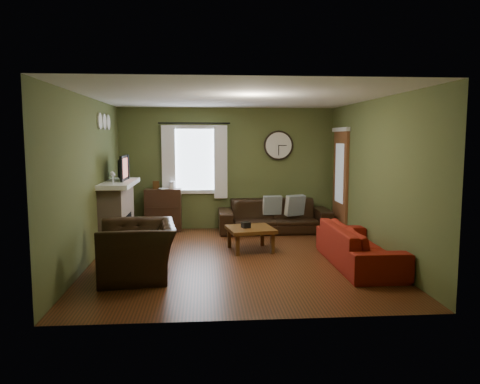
{
  "coord_description": "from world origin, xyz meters",
  "views": [
    {
      "loc": [
        -0.51,
        -7.45,
        1.97
      ],
      "look_at": [
        0.1,
        0.4,
        1.05
      ],
      "focal_mm": 35.0,
      "sensor_mm": 36.0,
      "label": 1
    }
  ],
  "objects": [
    {
      "name": "wall_clock",
      "position": [
        1.1,
        2.55,
        1.8
      ],
      "size": [
        0.64,
        0.06,
        0.64
      ],
      "primitive_type": null,
      "color": "white",
      "rests_on": "wall_back"
    },
    {
      "name": "floor",
      "position": [
        0.0,
        0.0,
        0.0
      ],
      "size": [
        4.6,
        5.2,
        0.0
      ],
      "primitive_type": "cube",
      "color": "#4A2411",
      "rests_on": "ground"
    },
    {
      "name": "mantel",
      "position": [
        -2.07,
        1.15,
        1.14
      ],
      "size": [
        0.58,
        1.6,
        0.08
      ],
      "primitive_type": "cube",
      "color": "white",
      "rests_on": "fireplace"
    },
    {
      "name": "medallion_mid",
      "position": [
        -2.28,
        1.15,
        2.25
      ],
      "size": [
        0.28,
        0.28,
        0.03
      ],
      "primitive_type": "cylinder",
      "color": "white",
      "rests_on": "wall_left"
    },
    {
      "name": "tissue_box",
      "position": [
        0.21,
        0.51,
        0.4
      ],
      "size": [
        0.17,
        0.17,
        0.1
      ],
      "primitive_type": "cube",
      "rotation": [
        0.0,
        0.0,
        0.36
      ],
      "color": "black",
      "rests_on": "coffee_table"
    },
    {
      "name": "curtain_right",
      "position": [
        -0.15,
        2.48,
        1.45
      ],
      "size": [
        0.28,
        0.04,
        1.55
      ],
      "primitive_type": "cube",
      "color": "white",
      "rests_on": "wall_back"
    },
    {
      "name": "sofa_brown",
      "position": [
        0.95,
        2.13,
        0.34
      ],
      "size": [
        2.32,
        0.91,
        0.68
      ],
      "primitive_type": "imported",
      "color": "black",
      "rests_on": "floor"
    },
    {
      "name": "book",
      "position": [
        -1.44,
        2.29,
        0.96
      ],
      "size": [
        0.26,
        0.29,
        0.02
      ],
      "primitive_type": "imported",
      "rotation": [
        0.0,
        0.0,
        0.38
      ],
      "color": "#4B2C10",
      "rests_on": "bookshelf"
    },
    {
      "name": "pillow_left",
      "position": [
        1.4,
        2.17,
        0.55
      ],
      "size": [
        0.44,
        0.29,
        0.43
      ],
      "primitive_type": "cube",
      "rotation": [
        0.0,
        0.0,
        0.42
      ],
      "color": "gray",
      "rests_on": "sofa_brown"
    },
    {
      "name": "sofa_red",
      "position": [
        1.87,
        -0.55,
        0.31
      ],
      "size": [
        0.83,
        2.11,
        0.62
      ],
      "primitive_type": "imported",
      "rotation": [
        0.0,
        0.0,
        1.57
      ],
      "color": "maroon",
      "rests_on": "floor"
    },
    {
      "name": "wall_right",
      "position": [
        2.3,
        0.0,
        1.3
      ],
      "size": [
        0.0,
        5.2,
        2.6
      ],
      "primitive_type": "cube",
      "color": "#4F5A2C",
      "rests_on": "ground"
    },
    {
      "name": "armchair",
      "position": [
        -1.45,
        -0.9,
        0.39
      ],
      "size": [
        1.18,
        1.31,
        0.77
      ],
      "primitive_type": "imported",
      "rotation": [
        0.0,
        0.0,
        -1.44
      ],
      "color": "black",
      "rests_on": "floor"
    },
    {
      "name": "wine_glass_a",
      "position": [
        -2.05,
        0.54,
        1.29
      ],
      "size": [
        0.08,
        0.08,
        0.22
      ],
      "primitive_type": null,
      "color": "white",
      "rests_on": "mantel"
    },
    {
      "name": "wall_front",
      "position": [
        0.0,
        -2.6,
        1.3
      ],
      "size": [
        4.6,
        0.0,
        2.6
      ],
      "primitive_type": "cube",
      "color": "#4F5A2C",
      "rests_on": "ground"
    },
    {
      "name": "pillow_right",
      "position": [
        0.93,
        2.23,
        0.55
      ],
      "size": [
        0.4,
        0.16,
        0.39
      ],
      "primitive_type": "cube",
      "rotation": [
        0.0,
        0.0,
        0.12
      ],
      "color": "gray",
      "rests_on": "sofa_brown"
    },
    {
      "name": "curtain_left",
      "position": [
        -1.25,
        2.48,
        1.45
      ],
      "size": [
        0.28,
        0.04,
        1.55
      ],
      "primitive_type": "cube",
      "color": "white",
      "rests_on": "wall_back"
    },
    {
      "name": "door",
      "position": [
        2.27,
        1.85,
        1.05
      ],
      "size": [
        0.05,
        0.9,
        2.1
      ],
      "primitive_type": "cube",
      "color": "brown",
      "rests_on": "floor"
    },
    {
      "name": "tv_screen",
      "position": [
        -1.97,
        1.3,
        1.41
      ],
      "size": [
        0.02,
        0.62,
        0.36
      ],
      "primitive_type": "cube",
      "color": "#994C3F",
      "rests_on": "mantel"
    },
    {
      "name": "medallion_right",
      "position": [
        -2.28,
        1.5,
        2.25
      ],
      "size": [
        0.28,
        0.28,
        0.03
      ],
      "primitive_type": "cylinder",
      "color": "white",
      "rests_on": "wall_left"
    },
    {
      "name": "wine_glass_b",
      "position": [
        -2.05,
        0.64,
        1.27
      ],
      "size": [
        0.06,
        0.06,
        0.18
      ],
      "primitive_type": null,
      "color": "white",
      "rests_on": "mantel"
    },
    {
      "name": "medallion_left",
      "position": [
        -2.28,
        0.8,
        2.25
      ],
      "size": [
        0.28,
        0.28,
        0.03
      ],
      "primitive_type": "cylinder",
      "color": "white",
      "rests_on": "wall_left"
    },
    {
      "name": "fireplace",
      "position": [
        -2.1,
        1.15,
        0.55
      ],
      "size": [
        0.4,
        1.4,
        1.1
      ],
      "primitive_type": "cube",
      "color": "tan",
      "rests_on": "floor"
    },
    {
      "name": "window_pane",
      "position": [
        -0.7,
        2.58,
        1.5
      ],
      "size": [
        1.0,
        0.02,
        1.3
      ],
      "primitive_type": null,
      "color": "silver",
      "rests_on": "wall_back"
    },
    {
      "name": "tv",
      "position": [
        -2.05,
        1.3,
        1.35
      ],
      "size": [
        0.08,
        0.6,
        0.35
      ],
      "primitive_type": "imported",
      "rotation": [
        0.0,
        0.0,
        1.57
      ],
      "color": "black",
      "rests_on": "mantel"
    },
    {
      "name": "curtain_rod",
      "position": [
        -0.7,
        2.48,
        2.27
      ],
      "size": [
        0.03,
        0.03,
        1.5
      ],
      "primitive_type": "cylinder",
      "color": "black",
      "rests_on": "wall_back"
    },
    {
      "name": "coffee_table",
      "position": [
        0.29,
        0.53,
        0.2
      ],
      "size": [
        0.89,
        0.89,
        0.41
      ],
      "primitive_type": null,
      "rotation": [
        0.0,
        0.0,
        0.17
      ],
      "color": "#4B2C10",
      "rests_on": "floor"
    },
    {
      "name": "firebox",
      "position": [
        -1.91,
        1.15,
        0.3
      ],
      "size": [
        0.04,
        0.6,
        0.55
      ],
      "primitive_type": "cube",
      "color": "black",
      "rests_on": "fireplace"
    },
    {
      "name": "bookshelf",
      "position": [
        -1.37,
        2.38,
        0.45
      ],
      "size": [
        0.76,
        0.32,
        0.9
      ],
      "primitive_type": null,
      "color": "black",
      "rests_on": "floor"
    },
    {
      "name": "wall_left",
      "position": [
        -2.3,
        0.0,
        1.3
      ],
      "size": [
        0.0,
        5.2,
        2.6
      ],
      "primitive_type": "cube",
      "color": "#4F5A2C",
      "rests_on": "ground"
    },
    {
      "name": "ceiling",
      "position": [
        0.0,
        0.0,
        2.6
      ],
      "size": [
        4.6,
        5.2,
        0.0
      ],
      "primitive_type": "cube",
      "color": "white",
      "rests_on": "ground"
    },
    {
      "name": "wall_back",
      "position": [
        0.0,
        2.6,
        1.3
      ],
      "size": [
        4.6,
        0.0,
        2.6
      ],
      "primitive_type": "cube",
      "color": "#4F5A2C",
      "rests_on": "ground"
    }
  ]
}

